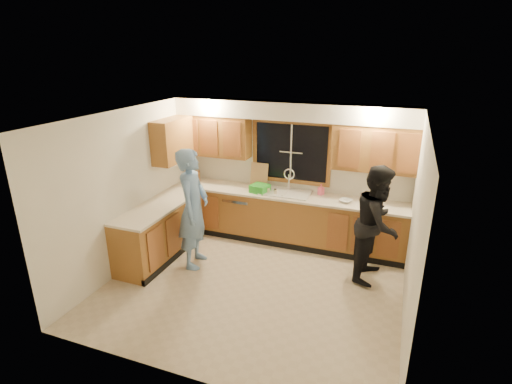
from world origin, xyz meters
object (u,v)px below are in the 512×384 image
at_px(sink, 286,196).
at_px(knife_block, 197,176).
at_px(bowl, 346,201).
at_px(man, 193,209).
at_px(stove, 140,245).
at_px(woman, 377,224).
at_px(dishwasher, 241,214).
at_px(soap_bottle, 321,189).
at_px(dish_crate, 260,189).

height_order(sink, knife_block, sink).
bearing_deg(knife_block, bowl, -13.27).
bearing_deg(man, bowl, -70.60).
bearing_deg(stove, woman, 18.11).
bearing_deg(bowl, dishwasher, 178.33).
relative_size(sink, bowl, 4.17).
bearing_deg(soap_bottle, dish_crate, -166.12).
xyz_separation_m(sink, bowl, (1.06, -0.07, 0.08)).
height_order(woman, dish_crate, woman).
distance_m(man, soap_bottle, 2.26).
xyz_separation_m(dishwasher, knife_block, (-0.95, 0.08, 0.61)).
xyz_separation_m(dishwasher, bowl, (1.91, -0.06, 0.54)).
height_order(stove, knife_block, knife_block).
bearing_deg(dish_crate, knife_block, 173.12).
bearing_deg(bowl, stove, -148.48).
relative_size(man, bowl, 9.34).
distance_m(man, bowl, 2.51).
xyz_separation_m(sink, stove, (-1.80, -1.82, -0.41)).
relative_size(sink, dishwasher, 1.05).
distance_m(man, knife_block, 1.54).
bearing_deg(man, dish_crate, -39.28).
bearing_deg(woman, knife_block, 86.57).
xyz_separation_m(dish_crate, soap_bottle, (1.04, 0.26, 0.03)).
bearing_deg(bowl, woman, -48.29).
relative_size(stove, man, 0.47).
bearing_deg(dishwasher, soap_bottle, 6.73).
distance_m(dishwasher, stove, 2.04).
xyz_separation_m(woman, bowl, (-0.56, 0.63, 0.06)).
relative_size(sink, soap_bottle, 4.47).
height_order(stove, soap_bottle, soap_bottle).
bearing_deg(dishwasher, stove, -117.69).
height_order(woman, soap_bottle, woman).
height_order(sink, dishwasher, sink).
height_order(stove, bowl, bowl).
xyz_separation_m(sink, knife_block, (-1.80, 0.06, 0.16)).
relative_size(man, dish_crate, 6.54).
height_order(knife_block, dish_crate, knife_block).
bearing_deg(sink, dishwasher, -179.01).
bearing_deg(soap_bottle, knife_block, -177.75).
bearing_deg(sink, stove, -134.61).
bearing_deg(soap_bottle, sink, -165.34).
xyz_separation_m(knife_block, soap_bottle, (2.40, 0.09, -0.01)).
xyz_separation_m(stove, man, (0.68, 0.51, 0.51)).
relative_size(stove, bowl, 4.36).
bearing_deg(stove, dish_crate, 51.87).
distance_m(stove, dish_crate, 2.26).
relative_size(sink, knife_block, 4.12).
xyz_separation_m(soap_bottle, bowl, (0.47, -0.23, -0.07)).
distance_m(stove, man, 1.00).
height_order(dish_crate, bowl, dish_crate).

